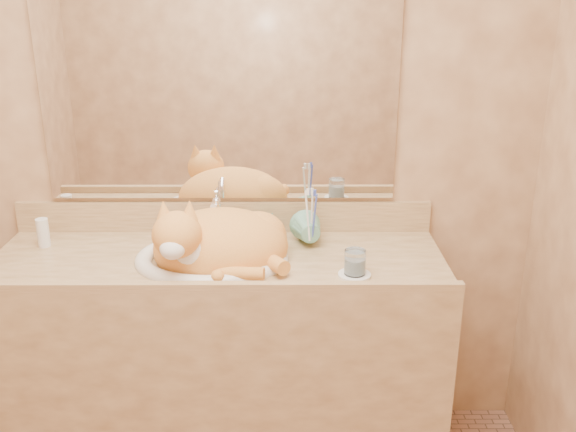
{
  "coord_description": "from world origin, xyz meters",
  "views": [
    {
      "loc": [
        0.24,
        -1.35,
        1.76
      ],
      "look_at": [
        0.25,
        0.7,
        1.02
      ],
      "focal_mm": 40.0,
      "sensor_mm": 36.0,
      "label": 1
    }
  ],
  "objects_px": {
    "water_glass": "(355,262)",
    "sink_basin": "(211,239)",
    "vanity_counter": "(222,362)",
    "soap_dispenser": "(256,226)",
    "cat": "(216,240)",
    "toothbrush_cup": "(311,236)"
  },
  "relations": [
    {
      "from": "water_glass",
      "to": "soap_dispenser",
      "type": "bearing_deg",
      "value": 144.24
    },
    {
      "from": "soap_dispenser",
      "to": "water_glass",
      "type": "height_order",
      "value": "soap_dispenser"
    },
    {
      "from": "toothbrush_cup",
      "to": "water_glass",
      "type": "distance_m",
      "value": 0.26
    },
    {
      "from": "vanity_counter",
      "to": "sink_basin",
      "type": "xyz_separation_m",
      "value": [
        -0.02,
        -0.02,
        0.51
      ]
    },
    {
      "from": "soap_dispenser",
      "to": "water_glass",
      "type": "distance_m",
      "value": 0.41
    },
    {
      "from": "toothbrush_cup",
      "to": "water_glass",
      "type": "bearing_deg",
      "value": -59.1
    },
    {
      "from": "toothbrush_cup",
      "to": "water_glass",
      "type": "xyz_separation_m",
      "value": [
        0.14,
        -0.23,
        -0.0
      ]
    },
    {
      "from": "soap_dispenser",
      "to": "water_glass",
      "type": "relative_size",
      "value": 2.11
    },
    {
      "from": "vanity_counter",
      "to": "cat",
      "type": "distance_m",
      "value": 0.51
    },
    {
      "from": "cat",
      "to": "vanity_counter",
      "type": "bearing_deg",
      "value": 87.71
    },
    {
      "from": "sink_basin",
      "to": "soap_dispenser",
      "type": "xyz_separation_m",
      "value": [
        0.15,
        0.11,
        0.01
      ]
    },
    {
      "from": "water_glass",
      "to": "sink_basin",
      "type": "bearing_deg",
      "value": 164.85
    },
    {
      "from": "water_glass",
      "to": "cat",
      "type": "bearing_deg",
      "value": 166.58
    },
    {
      "from": "vanity_counter",
      "to": "toothbrush_cup",
      "type": "relative_size",
      "value": 13.59
    },
    {
      "from": "vanity_counter",
      "to": "sink_basin",
      "type": "bearing_deg",
      "value": -130.74
    },
    {
      "from": "sink_basin",
      "to": "toothbrush_cup",
      "type": "xyz_separation_m",
      "value": [
        0.35,
        0.1,
        -0.03
      ]
    },
    {
      "from": "vanity_counter",
      "to": "water_glass",
      "type": "relative_size",
      "value": 19.31
    },
    {
      "from": "toothbrush_cup",
      "to": "water_glass",
      "type": "relative_size",
      "value": 1.42
    },
    {
      "from": "vanity_counter",
      "to": "soap_dispenser",
      "type": "bearing_deg",
      "value": 34.1
    },
    {
      "from": "cat",
      "to": "sink_basin",
      "type": "bearing_deg",
      "value": 128.7
    },
    {
      "from": "sink_basin",
      "to": "cat",
      "type": "distance_m",
      "value": 0.03
    },
    {
      "from": "vanity_counter",
      "to": "cat",
      "type": "relative_size",
      "value": 3.38
    }
  ]
}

